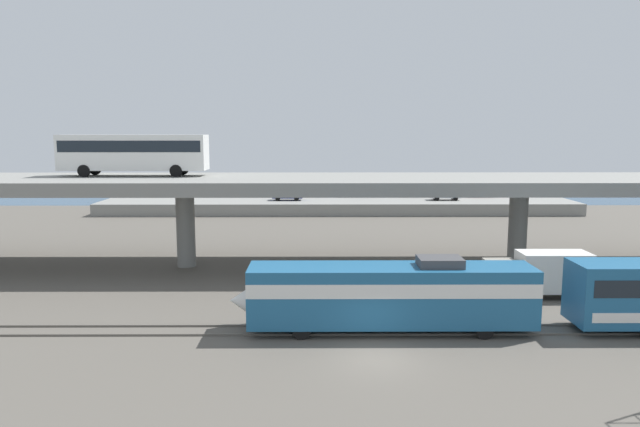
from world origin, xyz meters
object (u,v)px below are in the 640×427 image
parked_car_1 (359,191)px  parked_car_4 (445,195)px  service_truck_west (540,273)px  parked_car_0 (413,191)px  parked_car_2 (288,195)px  parked_car_3 (480,192)px  train_locomotive (377,293)px  transit_bus_on_overpass (134,151)px

parked_car_1 → parked_car_4: 12.41m
service_truck_west → parked_car_0: size_ratio=1.52×
parked_car_2 → parked_car_3: same height
parked_car_1 → parked_car_4: size_ratio=1.07×
parked_car_1 → train_locomotive: bearing=-93.0°
parked_car_1 → parked_car_2: 11.10m
service_truck_west → parked_car_3: (8.73, 46.23, 0.74)m
transit_bus_on_overpass → parked_car_3: size_ratio=2.66×
transit_bus_on_overpass → parked_car_2: size_ratio=2.91×
parked_car_1 → parked_car_2: bearing=-155.3°
transit_bus_on_overpass → parked_car_1: 42.52m
service_truck_west → parked_car_4: 42.32m
service_truck_west → parked_car_3: parked_car_3 is taller
train_locomotive → service_truck_west: size_ratio=2.46×
service_truck_west → parked_car_1: size_ratio=1.54×
service_truck_west → parked_car_4: bearing=-93.6°
train_locomotive → transit_bus_on_overpass: size_ratio=1.39×
parked_car_1 → parked_car_3: bearing=-1.9°
parked_car_2 → parked_car_3: (27.65, 4.05, 0.00)m
train_locomotive → parked_car_2: (-7.29, 48.97, 0.18)m
parked_car_1 → parked_car_4: (11.53, -4.60, -0.00)m
parked_car_2 → parked_car_1: bearing=-155.3°
parked_car_0 → parked_car_1: size_ratio=1.01×
parked_car_2 → parked_car_4: bearing=-179.9°
train_locomotive → transit_bus_on_overpass: (-18.44, 17.45, 7.20)m
parked_car_0 → parked_car_1: same height
parked_car_2 → parked_car_0: bearing=-166.5°
transit_bus_on_overpass → parked_car_0: bearing=-129.1°
transit_bus_on_overpass → parked_car_1: (21.24, 36.16, -7.02)m
train_locomotive → parked_car_4: size_ratio=4.06×
parked_car_0 → transit_bus_on_overpass: bearing=-129.1°
parked_car_2 → train_locomotive: bearing=98.5°
service_truck_west → parked_car_1: 47.66m
transit_bus_on_overpass → parked_car_1: transit_bus_on_overpass is taller
service_truck_west → transit_bus_on_overpass: bearing=-19.5°
service_truck_west → parked_car_1: (-8.84, 46.83, 0.74)m
parked_car_2 → parked_car_3: 27.95m
parked_car_2 → service_truck_west: bearing=114.2°
parked_car_1 → parked_car_4: bearing=-21.7°
service_truck_west → parked_car_1: parked_car_1 is taller
parked_car_3 → parked_car_1: bearing=178.1°
parked_car_1 → parked_car_4: same height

